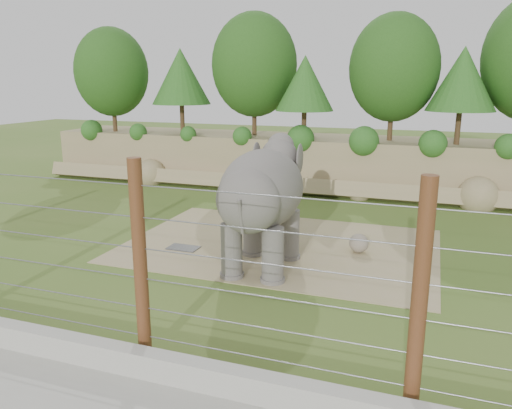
% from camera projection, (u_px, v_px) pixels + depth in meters
% --- Properties ---
extents(ground, '(90.00, 90.00, 0.00)m').
position_uv_depth(ground, '(232.00, 276.00, 13.95)').
color(ground, '#466B23').
rests_on(ground, ground).
extents(back_embankment, '(30.00, 5.52, 8.77)m').
position_uv_depth(back_embankment, '(340.00, 109.00, 24.38)').
color(back_embankment, '#8E8259').
rests_on(back_embankment, ground).
extents(dirt_patch, '(10.00, 7.00, 0.02)m').
position_uv_depth(dirt_patch, '(280.00, 245.00, 16.53)').
color(dirt_patch, tan).
rests_on(dirt_patch, ground).
extents(drain_grate, '(1.00, 0.60, 0.03)m').
position_uv_depth(drain_grate, '(183.00, 248.00, 16.21)').
color(drain_grate, '#262628').
rests_on(drain_grate, dirt_patch).
extents(elephant, '(2.10, 4.55, 3.63)m').
position_uv_depth(elephant, '(262.00, 207.00, 14.18)').
color(elephant, '#595550').
rests_on(elephant, ground).
extents(stone_ball, '(0.61, 0.61, 0.61)m').
position_uv_depth(stone_ball, '(359.00, 243.00, 15.76)').
color(stone_ball, slate).
rests_on(stone_ball, dirt_patch).
extents(retaining_wall, '(26.00, 0.35, 0.50)m').
position_uv_depth(retaining_wall, '(131.00, 360.00, 9.32)').
color(retaining_wall, '#ADACA1').
rests_on(retaining_wall, ground).
extents(barrier_fence, '(20.26, 0.26, 4.00)m').
position_uv_depth(barrier_fence, '(140.00, 263.00, 9.35)').
color(barrier_fence, '#563418').
rests_on(barrier_fence, ground).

